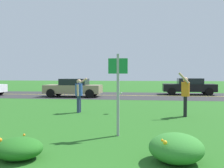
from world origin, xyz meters
name	(u,v)px	position (x,y,z in m)	size (l,w,h in m)	color
ground_plane	(111,113)	(0.00, 9.91, 0.00)	(120.00, 120.00, 0.00)	#26601E
highway_strip	(127,95)	(0.00, 19.83, 0.00)	(120.00, 7.69, 0.01)	#2D2D30
highway_center_stripe	(127,95)	(0.00, 19.83, 0.01)	(120.00, 0.16, 0.00)	yellow
daylily_clump_front_right	(19,148)	(-1.02, 3.31, 0.23)	(1.02, 0.92, 0.52)	#23661E
daylily_clump_near_camera	(176,148)	(2.25, 3.58, 0.29)	(1.11, 1.18, 0.58)	#337F2D
sign_post_near_path	(118,86)	(0.83, 5.63, 1.45)	(0.56, 0.10, 2.38)	#93969B
person_thrower_blue_shirt	(79,93)	(-1.49, 9.87, 0.94)	(0.53, 0.51, 1.63)	#2D4C9E
person_catcher_orange_shirt	(185,93)	(3.28, 9.38, 1.01)	(0.50, 0.50, 1.88)	orange
frisbee_white	(120,93)	(0.41, 9.98, 0.92)	(0.26, 0.25, 0.11)	white
car_black_center_left	(189,86)	(5.40, 21.56, 0.74)	(4.50, 2.00, 1.45)	black
car_tan_center_right	(73,88)	(-4.18, 18.10, 0.74)	(4.50, 2.00, 1.45)	#937F60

